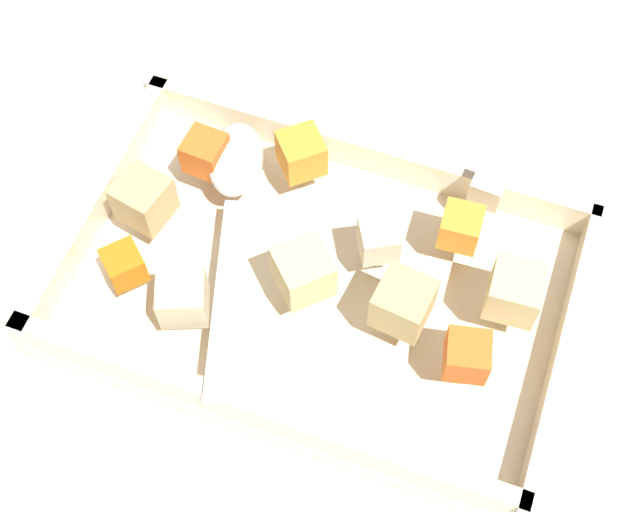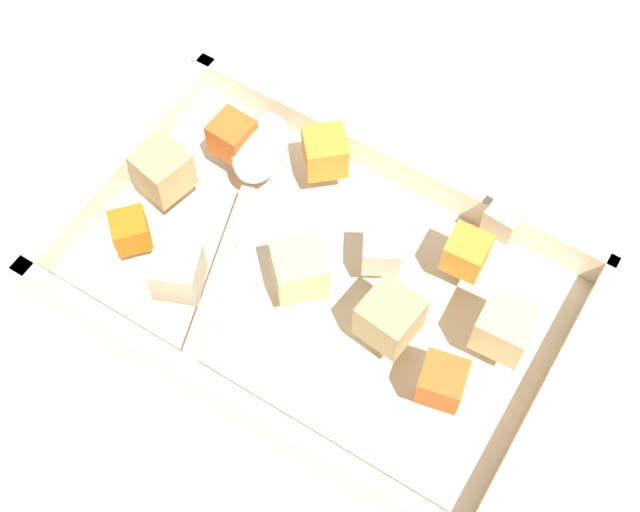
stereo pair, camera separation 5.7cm
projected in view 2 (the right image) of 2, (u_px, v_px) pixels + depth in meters
ground_plane at (313, 292)px, 0.62m from camera, size 4.00×4.00×0.00m
baking_dish at (320, 285)px, 0.61m from camera, size 0.35×0.23×0.04m
carrot_chunk_near_right at (130, 231)px, 0.58m from camera, size 0.03×0.03×0.02m
carrot_chunk_corner_se at (442, 381)px, 0.53m from camera, size 0.03×0.03×0.03m
carrot_chunk_mid_left at (232, 136)px, 0.62m from camera, size 0.03×0.03×0.03m
carrot_chunk_heap_top at (325, 152)px, 0.61m from camera, size 0.04×0.04×0.03m
carrot_chunk_corner_ne at (466, 252)px, 0.57m from camera, size 0.03×0.03×0.03m
potato_chunk_corner_nw at (177, 272)px, 0.56m from camera, size 0.04×0.04×0.03m
potato_chunk_front_center at (303, 271)px, 0.56m from camera, size 0.05×0.05×0.03m
potato_chunk_corner_sw at (390, 318)px, 0.54m from camera, size 0.04×0.04×0.03m
potato_chunk_rim_edge at (166, 167)px, 0.60m from camera, size 0.04×0.04×0.03m
potato_chunk_near_spoon at (505, 327)px, 0.54m from camera, size 0.03×0.03×0.03m
parsnip_chunk_near_left at (381, 251)px, 0.57m from camera, size 0.03×0.03×0.03m
parsnip_chunk_under_handle at (504, 218)px, 0.59m from camera, size 0.02×0.02×0.02m
serving_spoon at (255, 163)px, 0.61m from camera, size 0.09×0.21×0.02m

